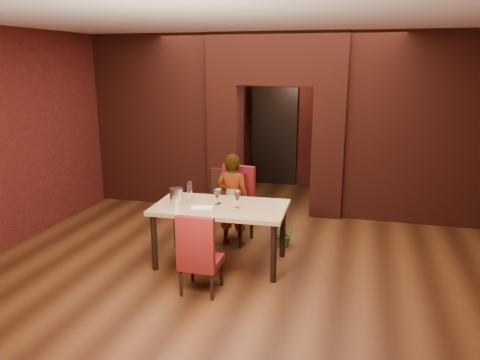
% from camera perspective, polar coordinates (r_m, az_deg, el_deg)
% --- Properties ---
extents(floor, '(8.00, 8.00, 0.00)m').
position_cam_1_polar(floor, '(7.00, 1.10, -8.45)').
color(floor, '#4D2813').
rests_on(floor, ground).
extents(ceiling, '(7.00, 8.00, 0.04)m').
position_cam_1_polar(ceiling, '(6.48, 1.24, 18.66)').
color(ceiling, silver).
rests_on(ceiling, ground).
extents(wall_back, '(7.00, 0.04, 3.20)m').
position_cam_1_polar(wall_back, '(10.45, 6.51, 8.11)').
color(wall_back, maroon).
rests_on(wall_back, ground).
extents(wall_front, '(7.00, 0.04, 3.20)m').
position_cam_1_polar(wall_front, '(2.96, -17.99, -8.32)').
color(wall_front, maroon).
rests_on(wall_front, ground).
extents(wall_left, '(0.04, 8.00, 3.20)m').
position_cam_1_polar(wall_left, '(8.13, -23.66, 5.27)').
color(wall_left, maroon).
rests_on(wall_left, ground).
extents(pillar_left, '(0.55, 0.55, 2.30)m').
position_cam_1_polar(pillar_left, '(8.78, -1.73, 4.06)').
color(pillar_left, maroon).
rests_on(pillar_left, ground).
extents(pillar_right, '(0.55, 0.55, 2.30)m').
position_cam_1_polar(pillar_right, '(8.44, 10.74, 3.40)').
color(pillar_right, maroon).
rests_on(pillar_right, ground).
extents(lintel, '(2.45, 0.55, 0.90)m').
position_cam_1_polar(lintel, '(8.42, 4.59, 14.54)').
color(lintel, maroon).
rests_on(lintel, ground).
extents(wing_wall_left, '(2.28, 0.35, 3.20)m').
position_cam_1_polar(wing_wall_left, '(9.22, -10.26, 7.16)').
color(wing_wall_left, maroon).
rests_on(wing_wall_left, ground).
extents(wing_wall_right, '(2.28, 0.35, 3.20)m').
position_cam_1_polar(wing_wall_right, '(8.38, 20.59, 5.80)').
color(wing_wall_right, maroon).
rests_on(wing_wall_right, ground).
extents(vent_panel, '(0.40, 0.03, 0.50)m').
position_cam_1_polar(vent_panel, '(8.63, -2.27, -0.20)').
color(vent_panel, brown).
rests_on(vent_panel, ground).
extents(rear_door, '(0.90, 0.08, 2.10)m').
position_cam_1_polar(rear_door, '(10.53, 4.21, 5.18)').
color(rear_door, black).
rests_on(rear_door, ground).
extents(rear_door_frame, '(1.02, 0.04, 2.22)m').
position_cam_1_polar(rear_door_frame, '(10.49, 4.17, 5.15)').
color(rear_door_frame, black).
rests_on(rear_door_frame, ground).
extents(dining_table, '(1.80, 1.06, 0.83)m').
position_cam_1_polar(dining_table, '(6.41, -2.38, -6.65)').
color(dining_table, tan).
rests_on(dining_table, ground).
extents(chair_far, '(0.60, 0.60, 1.15)m').
position_cam_1_polar(chair_far, '(7.12, -0.88, -3.10)').
color(chair_far, maroon).
rests_on(chair_far, ground).
extents(chair_near, '(0.46, 0.46, 1.00)m').
position_cam_1_polar(chair_near, '(5.64, -4.76, -8.74)').
color(chair_near, maroon).
rests_on(chair_near, ground).
extents(person_seated, '(0.54, 0.38, 1.40)m').
position_cam_1_polar(person_seated, '(6.97, -0.90, -2.43)').
color(person_seated, white).
rests_on(person_seated, ground).
extents(wine_glass_a, '(0.08, 0.08, 0.21)m').
position_cam_1_polar(wine_glass_a, '(6.34, -2.61, -1.99)').
color(wine_glass_a, white).
rests_on(wine_glass_a, dining_table).
extents(wine_glass_b, '(0.08, 0.08, 0.21)m').
position_cam_1_polar(wine_glass_b, '(6.28, -2.85, -2.13)').
color(wine_glass_b, silver).
rests_on(wine_glass_b, dining_table).
extents(wine_glass_c, '(0.09, 0.09, 0.23)m').
position_cam_1_polar(wine_glass_c, '(6.14, -0.31, -2.40)').
color(wine_glass_c, silver).
rests_on(wine_glass_c, dining_table).
extents(tasting_sheet, '(0.31, 0.26, 0.00)m').
position_cam_1_polar(tasting_sheet, '(6.21, -4.62, -3.35)').
color(tasting_sheet, white).
rests_on(tasting_sheet, dining_table).
extents(wine_bucket, '(0.18, 0.18, 0.22)m').
position_cam_1_polar(wine_bucket, '(6.37, -7.75, -1.95)').
color(wine_bucket, silver).
rests_on(wine_bucket, dining_table).
extents(water_bottle, '(0.07, 0.07, 0.29)m').
position_cam_1_polar(water_bottle, '(6.42, -6.15, -1.42)').
color(water_bottle, white).
rests_on(water_bottle, dining_table).
extents(potted_plant, '(0.39, 0.36, 0.37)m').
position_cam_1_polar(potted_plant, '(7.11, 5.47, -6.57)').
color(potted_plant, '#336C22').
rests_on(potted_plant, ground).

